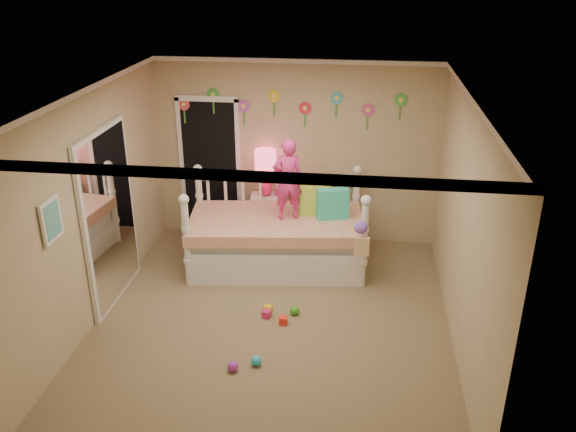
# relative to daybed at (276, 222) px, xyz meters

# --- Properties ---
(floor) EXTENTS (4.00, 4.50, 0.01)m
(floor) POSITION_rel_daybed_xyz_m (0.15, -1.33, -0.63)
(floor) COLOR #7F684C
(floor) RESTS_ON ground
(ceiling) EXTENTS (4.00, 4.50, 0.01)m
(ceiling) POSITION_rel_daybed_xyz_m (0.15, -1.33, 1.97)
(ceiling) COLOR white
(ceiling) RESTS_ON floor
(back_wall) EXTENTS (4.00, 0.01, 2.60)m
(back_wall) POSITION_rel_daybed_xyz_m (0.15, 0.92, 0.67)
(back_wall) COLOR tan
(back_wall) RESTS_ON floor
(left_wall) EXTENTS (0.01, 4.50, 2.60)m
(left_wall) POSITION_rel_daybed_xyz_m (-1.85, -1.33, 0.67)
(left_wall) COLOR tan
(left_wall) RESTS_ON floor
(right_wall) EXTENTS (0.01, 4.50, 2.60)m
(right_wall) POSITION_rel_daybed_xyz_m (2.15, -1.33, 0.67)
(right_wall) COLOR tan
(right_wall) RESTS_ON floor
(crown_molding) EXTENTS (4.00, 4.50, 0.06)m
(crown_molding) POSITION_rel_daybed_xyz_m (0.15, -1.33, 1.94)
(crown_molding) COLOR white
(crown_molding) RESTS_ON ceiling
(daybed) EXTENTS (2.44, 1.50, 1.26)m
(daybed) POSITION_rel_daybed_xyz_m (0.00, 0.00, 0.00)
(daybed) COLOR white
(daybed) RESTS_ON floor
(pillow_turquoise) EXTENTS (0.43, 0.25, 0.40)m
(pillow_turquoise) POSITION_rel_daybed_xyz_m (0.73, 0.06, 0.27)
(pillow_turquoise) COLOR #29CEA7
(pillow_turquoise) RESTS_ON daybed
(pillow_lime) EXTENTS (0.42, 0.20, 0.39)m
(pillow_lime) POSITION_rel_daybed_xyz_m (0.50, 0.17, 0.26)
(pillow_lime) COLOR #B0DD43
(pillow_lime) RESTS_ON daybed
(child) EXTENTS (0.46, 0.38, 1.07)m
(child) POSITION_rel_daybed_xyz_m (0.15, -0.01, 0.61)
(child) COLOR #ED358E
(child) RESTS_ON daybed
(nightstand) EXTENTS (0.45, 0.36, 0.71)m
(nightstand) POSITION_rel_daybed_xyz_m (-0.26, 0.72, -0.27)
(nightstand) COLOR white
(nightstand) RESTS_ON floor
(table_lamp) EXTENTS (0.31, 0.31, 0.67)m
(table_lamp) POSITION_rel_daybed_xyz_m (-0.26, 0.72, 0.53)
(table_lamp) COLOR #F52066
(table_lamp) RESTS_ON nightstand
(closet_doorway) EXTENTS (0.90, 0.04, 2.07)m
(closet_doorway) POSITION_rel_daybed_xyz_m (-1.10, 0.91, 0.41)
(closet_doorway) COLOR black
(closet_doorway) RESTS_ON back_wall
(flower_decals) EXTENTS (3.40, 0.02, 0.50)m
(flower_decals) POSITION_rel_daybed_xyz_m (0.06, 0.91, 1.31)
(flower_decals) COLOR #B2668C
(flower_decals) RESTS_ON back_wall
(mirror_closet) EXTENTS (0.07, 1.30, 2.10)m
(mirror_closet) POSITION_rel_daybed_xyz_m (-1.81, -1.03, 0.42)
(mirror_closet) COLOR white
(mirror_closet) RESTS_ON left_wall
(wall_picture) EXTENTS (0.05, 0.34, 0.42)m
(wall_picture) POSITION_rel_daybed_xyz_m (-1.82, -2.23, 0.92)
(wall_picture) COLOR white
(wall_picture) RESTS_ON left_wall
(hanging_bag) EXTENTS (0.20, 0.16, 0.36)m
(hanging_bag) POSITION_rel_daybed_xyz_m (1.10, -0.66, 0.14)
(hanging_bag) COLOR beige
(hanging_bag) RESTS_ON daybed
(toy_scatter) EXTENTS (1.05, 1.44, 0.11)m
(toy_scatter) POSITION_rel_daybed_xyz_m (-0.01, -1.73, -0.57)
(toy_scatter) COLOR #996666
(toy_scatter) RESTS_ON floor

